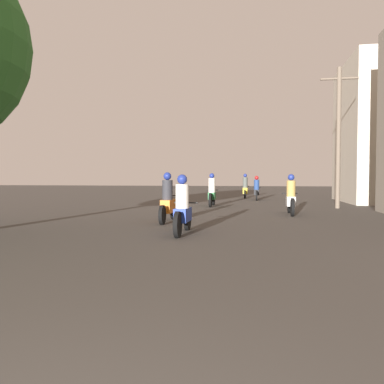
{
  "coord_description": "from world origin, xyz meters",
  "views": [
    {
      "loc": [
        0.85,
        -0.58,
        1.38
      ],
      "look_at": [
        -2.18,
        17.17,
        0.68
      ],
      "focal_mm": 35.0,
      "sensor_mm": 36.0,
      "label": 1
    }
  ],
  "objects_px": {
    "motorcycle_blue": "(183,210)",
    "motorcycle_yellow": "(245,188)",
    "motorcycle_orange": "(168,202)",
    "utility_pole_far": "(338,135)",
    "motorcycle_black": "(257,190)",
    "motorcycle_white": "(291,198)",
    "motorcycle_green": "(212,193)"
  },
  "relations": [
    {
      "from": "motorcycle_orange",
      "to": "motorcycle_white",
      "type": "height_order",
      "value": "motorcycle_orange"
    },
    {
      "from": "motorcycle_orange",
      "to": "utility_pole_far",
      "type": "relative_size",
      "value": 0.33
    },
    {
      "from": "utility_pole_far",
      "to": "motorcycle_green",
      "type": "bearing_deg",
      "value": 177.32
    },
    {
      "from": "motorcycle_green",
      "to": "motorcycle_orange",
      "type": "bearing_deg",
      "value": -97.5
    },
    {
      "from": "motorcycle_orange",
      "to": "utility_pole_far",
      "type": "bearing_deg",
      "value": 41.02
    },
    {
      "from": "motorcycle_white",
      "to": "motorcycle_black",
      "type": "bearing_deg",
      "value": 102.14
    },
    {
      "from": "motorcycle_black",
      "to": "utility_pole_far",
      "type": "bearing_deg",
      "value": -63.49
    },
    {
      "from": "motorcycle_blue",
      "to": "motorcycle_green",
      "type": "relative_size",
      "value": 0.96
    },
    {
      "from": "motorcycle_green",
      "to": "motorcycle_yellow",
      "type": "relative_size",
      "value": 0.96
    },
    {
      "from": "motorcycle_black",
      "to": "motorcycle_yellow",
      "type": "height_order",
      "value": "motorcycle_yellow"
    },
    {
      "from": "motorcycle_white",
      "to": "utility_pole_far",
      "type": "distance_m",
      "value": 4.8
    },
    {
      "from": "motorcycle_green",
      "to": "motorcycle_black",
      "type": "bearing_deg",
      "value": 66.77
    },
    {
      "from": "motorcycle_green",
      "to": "motorcycle_black",
      "type": "relative_size",
      "value": 0.98
    },
    {
      "from": "motorcycle_green",
      "to": "utility_pole_far",
      "type": "relative_size",
      "value": 0.31
    },
    {
      "from": "motorcycle_blue",
      "to": "motorcycle_black",
      "type": "distance_m",
      "value": 14.44
    },
    {
      "from": "motorcycle_yellow",
      "to": "motorcycle_white",
      "type": "bearing_deg",
      "value": -77.86
    },
    {
      "from": "motorcycle_orange",
      "to": "motorcycle_black",
      "type": "distance_m",
      "value": 12.28
    },
    {
      "from": "motorcycle_green",
      "to": "utility_pole_far",
      "type": "bearing_deg",
      "value": -4.74
    },
    {
      "from": "motorcycle_yellow",
      "to": "motorcycle_blue",
      "type": "bearing_deg",
      "value": -91.57
    },
    {
      "from": "motorcycle_green",
      "to": "motorcycle_yellow",
      "type": "bearing_deg",
      "value": 77.84
    },
    {
      "from": "motorcycle_blue",
      "to": "motorcycle_yellow",
      "type": "xyz_separation_m",
      "value": [
        1.05,
        16.53,
        0.07
      ]
    },
    {
      "from": "motorcycle_blue",
      "to": "motorcycle_orange",
      "type": "height_order",
      "value": "motorcycle_orange"
    },
    {
      "from": "motorcycle_blue",
      "to": "motorcycle_white",
      "type": "distance_m",
      "value": 6.16
    },
    {
      "from": "motorcycle_white",
      "to": "motorcycle_yellow",
      "type": "bearing_deg",
      "value": 104.39
    },
    {
      "from": "motorcycle_yellow",
      "to": "utility_pole_far",
      "type": "bearing_deg",
      "value": -59.46
    },
    {
      "from": "motorcycle_white",
      "to": "motorcycle_green",
      "type": "bearing_deg",
      "value": 137.98
    },
    {
      "from": "motorcycle_green",
      "to": "motorcycle_black",
      "type": "xyz_separation_m",
      "value": [
        2.12,
        5.47,
        -0.04
      ]
    },
    {
      "from": "motorcycle_blue",
      "to": "motorcycle_orange",
      "type": "bearing_deg",
      "value": 105.09
    },
    {
      "from": "motorcycle_blue",
      "to": "motorcycle_white",
      "type": "xyz_separation_m",
      "value": [
        3.04,
        5.36,
        0.03
      ]
    },
    {
      "from": "motorcycle_orange",
      "to": "motorcycle_green",
      "type": "distance_m",
      "value": 6.53
    },
    {
      "from": "utility_pole_far",
      "to": "motorcycle_yellow",
      "type": "bearing_deg",
      "value": 118.47
    },
    {
      "from": "motorcycle_black",
      "to": "motorcycle_yellow",
      "type": "distance_m",
      "value": 2.33
    }
  ]
}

